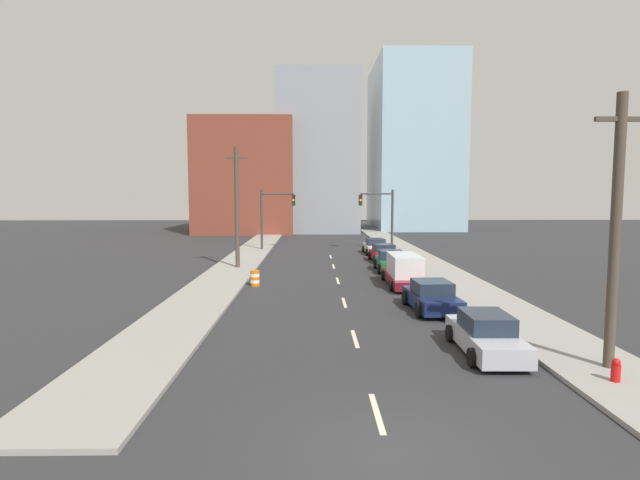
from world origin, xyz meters
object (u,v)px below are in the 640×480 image
fire_hydrant (616,372)px  traffic_signal_right (383,212)px  traffic_barrel (255,278)px  sedan_green (391,262)px  utility_pole_right_near (615,231)px  box_truck_maroon (404,271)px  utility_pole_left_mid (237,207)px  sedan_red (384,254)px  sedan_white (375,247)px  traffic_signal_left (271,212)px  sedan_navy (432,297)px  sedan_silver (486,335)px

fire_hydrant → traffic_signal_right: bearing=92.8°
traffic_barrel → sedan_green: sedan_green is taller
utility_pole_right_near → box_truck_maroon: utility_pole_right_near is taller
utility_pole_left_mid → sedan_red: utility_pole_left_mid is taller
utility_pole_right_near → sedan_white: size_ratio=1.99×
utility_pole_right_near → traffic_barrel: size_ratio=9.07×
traffic_signal_left → box_truck_maroon: traffic_signal_left is taller
traffic_barrel → sedan_navy: (9.24, -6.68, 0.19)m
sedan_white → sedan_green: bearing=-92.4°
utility_pole_left_mid → sedan_red: 12.86m
utility_pole_right_near → traffic_barrel: utility_pole_right_near is taller
utility_pole_right_near → sedan_silver: size_ratio=1.87×
box_truck_maroon → sedan_red: bearing=89.0°
traffic_barrel → sedan_red: size_ratio=0.22×
utility_pole_right_near → fire_hydrant: size_ratio=10.30×
utility_pole_right_near → sedan_red: 26.51m
traffic_signal_right → utility_pole_right_near: 34.81m
sedan_silver → utility_pole_right_near: bearing=-28.7°
box_truck_maroon → sedan_red: box_truck_maroon is taller
traffic_signal_left → utility_pole_right_near: bearing=-68.9°
utility_pole_right_near → utility_pole_left_mid: 26.58m
traffic_signal_left → sedan_white: (10.08, -3.03, -3.22)m
box_truck_maroon → utility_pole_left_mid: bearing=148.5°
utility_pole_right_near → fire_hydrant: (-0.52, -1.23, -4.02)m
sedan_white → sedan_red: bearing=-91.3°
fire_hydrant → box_truck_maroon: (-3.19, 16.14, 0.51)m
traffic_barrel → traffic_signal_left: bearing=91.8°
sedan_silver → sedan_red: 24.17m
utility_pole_right_near → traffic_signal_right: bearing=93.7°
fire_hydrant → sedan_red: sedan_red is taller
utility_pole_right_near → traffic_barrel: 20.15m
utility_pole_right_near → sedan_green: bearing=99.8°
sedan_silver → box_truck_maroon: 13.07m
traffic_signal_left → traffic_barrel: traffic_signal_left is taller
sedan_silver → sedan_white: 29.86m
utility_pole_right_near → sedan_red: (-3.38, 26.02, -3.76)m
sedan_red → sedan_white: bearing=87.2°
sedan_navy → sedan_green: sedan_green is taller
traffic_signal_left → utility_pole_left_mid: (-1.49, -12.75, 0.79)m
box_truck_maroon → sedan_silver: bearing=-87.2°
utility_pole_right_near → box_truck_maroon: 15.76m
traffic_signal_left → sedan_green: bearing=-54.7°
sedan_navy → sedan_white: sedan_navy is taller
sedan_white → traffic_signal_left: bearing=162.2°
box_truck_maroon → utility_pole_right_near: bearing=-75.2°
sedan_navy → sedan_white: size_ratio=1.03×
traffic_signal_right → utility_pole_right_near: utility_pole_right_near is taller
sedan_green → traffic_signal_right: bearing=85.7°
sedan_red → utility_pole_left_mid: bearing=-163.3°
utility_pole_right_near → sedan_navy: (-3.59, 8.35, -3.76)m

